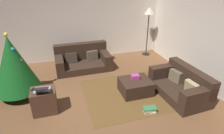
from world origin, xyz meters
TOP-DOWN VIEW (x-y plane):
  - ground_plane at (0.00, 0.00)m, footprint 6.40×6.40m
  - rear_partition at (0.00, 3.14)m, footprint 6.40×0.12m
  - corner_partition at (3.14, 0.00)m, footprint 0.12×6.40m
  - couch_left at (0.11, 2.26)m, footprint 1.72×0.97m
  - couch_right at (2.24, -0.05)m, footprint 0.95×1.57m
  - ottoman at (1.17, 0.37)m, footprint 0.77×0.67m
  - gift_box at (1.18, 0.45)m, footprint 0.21×0.17m
  - tv_remote at (1.15, 0.46)m, footprint 0.10×0.17m
  - christmas_tree at (-1.68, 1.13)m, footprint 1.09×1.09m
  - side_table at (-1.05, 0.27)m, footprint 0.52×0.44m
  - laptop at (-1.06, 0.21)m, footprint 0.37×0.40m
  - book_stack at (1.17, -0.44)m, footprint 0.31×0.23m
  - corner_lamp at (2.61, 2.70)m, footprint 0.36×0.36m
  - area_rug at (1.17, 0.37)m, footprint 2.60×2.00m

SIDE VIEW (x-z plane):
  - ground_plane at x=0.00m, z-range 0.00..0.00m
  - area_rug at x=1.17m, z-range 0.00..0.01m
  - book_stack at x=1.17m, z-range 0.00..0.12m
  - ottoman at x=1.17m, z-range 0.00..0.36m
  - side_table at x=-1.05m, z-range 0.00..0.55m
  - couch_left at x=0.11m, z-range -0.10..0.66m
  - couch_right at x=2.24m, z-range -0.07..0.63m
  - tv_remote at x=1.15m, z-range 0.36..0.38m
  - gift_box at x=1.18m, z-range 0.36..0.47m
  - laptop at x=-1.06m, z-range 0.52..0.69m
  - christmas_tree at x=-1.68m, z-range 0.05..1.68m
  - rear_partition at x=0.00m, z-range 0.00..2.60m
  - corner_partition at x=3.14m, z-range 0.00..2.60m
  - corner_lamp at x=2.61m, z-range 0.62..2.39m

